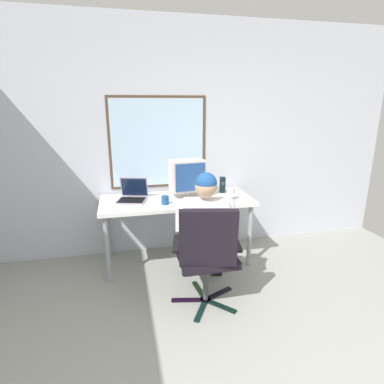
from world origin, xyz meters
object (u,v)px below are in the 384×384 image
(crt_monitor, at_px, (187,176))
(desk_speaker, at_px, (222,185))
(desk, at_px, (177,205))
(laptop, at_px, (133,194))
(person_seated, at_px, (204,230))
(wine_glass, at_px, (231,191))
(coffee_mug, at_px, (165,200))
(office_chair, at_px, (207,251))

(crt_monitor, relative_size, desk_speaker, 2.34)
(desk, xyz_separation_m, laptop, (-0.47, 0.07, 0.13))
(desk_speaker, bearing_deg, person_seated, -118.39)
(wine_glass, bearing_deg, desk_speaker, 89.07)
(laptop, height_order, coffee_mug, laptop)
(laptop, bearing_deg, office_chair, -60.47)
(person_seated, relative_size, laptop, 3.28)
(office_chair, xyz_separation_m, wine_glass, (0.48, 0.76, 0.29))
(crt_monitor, xyz_separation_m, wine_glass, (0.45, -0.19, -0.15))
(crt_monitor, distance_m, coffee_mug, 0.38)
(crt_monitor, distance_m, wine_glass, 0.51)
(office_chair, relative_size, person_seated, 0.80)
(office_chair, distance_m, wine_glass, 0.94)
(desk, relative_size, person_seated, 1.36)
(office_chair, bearing_deg, laptop, 119.53)
(person_seated, bearing_deg, office_chair, -100.16)
(desk, bearing_deg, crt_monitor, 4.90)
(crt_monitor, bearing_deg, desk_speaker, 15.53)
(office_chair, xyz_separation_m, crt_monitor, (0.03, 0.94, 0.44))
(person_seated, distance_m, laptop, 0.97)
(desk, distance_m, laptop, 0.50)
(desk, height_order, desk_speaker, desk_speaker)
(crt_monitor, bearing_deg, wine_glass, -22.74)
(person_seated, height_order, laptop, person_seated)
(laptop, bearing_deg, crt_monitor, -5.71)
(desk, relative_size, laptop, 4.47)
(wine_glass, distance_m, coffee_mug, 0.72)
(laptop, bearing_deg, desk_speaker, 3.58)
(coffee_mug, bearing_deg, office_chair, -72.21)
(desk, xyz_separation_m, office_chair, (0.09, -0.93, -0.13))
(wine_glass, distance_m, desk_speaker, 0.31)
(desk, distance_m, wine_glass, 0.62)
(desk_speaker, bearing_deg, coffee_mug, -157.40)
(desk, height_order, office_chair, office_chair)
(office_chair, distance_m, person_seated, 0.28)
(office_chair, distance_m, desk_speaker, 1.21)
(crt_monitor, distance_m, laptop, 0.63)
(desk, height_order, coffee_mug, coffee_mug)
(crt_monitor, height_order, desk_speaker, crt_monitor)
(office_chair, height_order, crt_monitor, crt_monitor)
(person_seated, xyz_separation_m, laptop, (-0.62, 0.74, 0.18))
(desk_speaker, bearing_deg, crt_monitor, -164.47)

